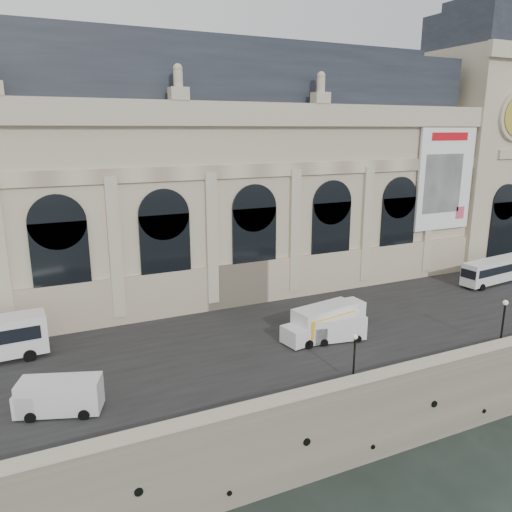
% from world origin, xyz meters
% --- Properties ---
extents(ground, '(260.00, 260.00, 0.00)m').
position_xyz_m(ground, '(0.00, 0.00, 0.00)').
color(ground, black).
rests_on(ground, ground).
extents(quay, '(160.00, 70.00, 6.00)m').
position_xyz_m(quay, '(0.00, 35.00, 3.00)').
color(quay, gray).
rests_on(quay, ground).
extents(street, '(160.00, 24.00, 0.06)m').
position_xyz_m(street, '(0.00, 14.00, 6.03)').
color(street, '#2D2D2D').
rests_on(street, quay).
extents(parapet, '(160.00, 1.40, 1.21)m').
position_xyz_m(parapet, '(0.00, 0.60, 6.62)').
color(parapet, gray).
rests_on(parapet, quay).
extents(museum, '(69.00, 18.70, 29.10)m').
position_xyz_m(museum, '(-5.98, 30.86, 19.72)').
color(museum, beige).
rests_on(museum, quay).
extents(clock_pavilion, '(13.00, 14.72, 36.70)m').
position_xyz_m(clock_pavilion, '(34.00, 27.93, 23.42)').
color(clock_pavilion, beige).
rests_on(clock_pavilion, quay).
extents(bus_right, '(11.16, 3.53, 3.23)m').
position_xyz_m(bus_right, '(27.23, 15.84, 7.81)').
color(bus_right, white).
rests_on(bus_right, quay).
extents(van_a, '(6.11, 3.94, 2.55)m').
position_xyz_m(van_a, '(-26.00, 7.28, 7.30)').
color(van_a, silver).
rests_on(van_a, quay).
extents(van_b, '(5.69, 2.96, 2.41)m').
position_xyz_m(van_b, '(-1.56, 9.50, 7.23)').
color(van_b, white).
rests_on(van_b, quay).
extents(van_c, '(5.78, 2.56, 2.54)m').
position_xyz_m(van_c, '(0.22, 12.06, 7.29)').
color(van_c, white).
rests_on(van_c, quay).
extents(box_truck, '(8.02, 3.79, 3.11)m').
position_xyz_m(box_truck, '(-2.27, 10.52, 7.56)').
color(box_truck, white).
rests_on(box_truck, quay).
extents(lamp_left, '(0.42, 0.42, 4.10)m').
position_xyz_m(lamp_left, '(-4.63, 2.08, 8.04)').
color(lamp_left, black).
rests_on(lamp_left, quay).
extents(lamp_right, '(0.47, 0.47, 4.66)m').
position_xyz_m(lamp_right, '(11.13, 1.62, 8.32)').
color(lamp_right, black).
rests_on(lamp_right, quay).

